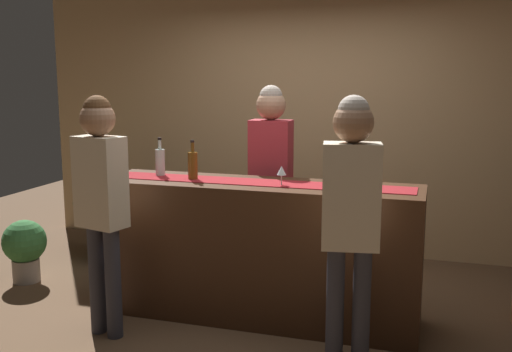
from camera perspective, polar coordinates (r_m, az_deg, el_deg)
ground_plane at (r=4.65m, az=0.17°, el=-13.39°), size 10.00×10.00×0.00m
back_wall at (r=6.13m, az=5.40°, el=6.20°), size 6.00×0.12×2.90m
bar_counter at (r=4.47m, az=0.18°, el=-7.24°), size 2.40×0.60×1.04m
counter_runner_cloth at (r=4.35m, az=0.18°, el=-0.62°), size 2.28×0.28×0.01m
wine_bottle_amber at (r=4.48m, az=-6.15°, el=1.07°), size 0.07×0.07×0.30m
wine_bottle_clear at (r=4.69m, az=-9.27°, el=1.39°), size 0.07×0.07×0.30m
wine_glass_near_customer at (r=4.22m, az=9.99°, el=0.34°), size 0.07×0.07×0.14m
wine_glass_mid_counter at (r=4.22m, az=2.49°, el=0.47°), size 0.07×0.07×0.14m
bartender at (r=4.91m, az=1.44°, el=1.09°), size 0.34×0.24×1.75m
customer_sipping at (r=3.55m, az=9.19°, el=-2.80°), size 0.37×0.25×1.72m
customer_browsing at (r=4.17m, az=-14.81°, el=-1.34°), size 0.38×0.28×1.70m
potted_plant_tall at (r=6.03m, az=-14.42°, el=-3.10°), size 0.61×0.61×0.89m
potted_plant_small at (r=5.65m, az=-21.50°, el=-6.36°), size 0.38×0.38×0.56m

